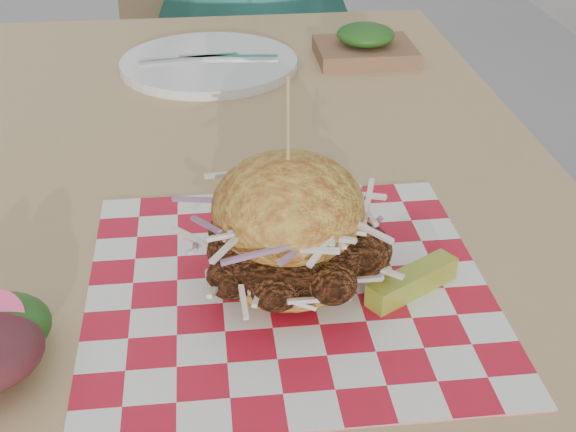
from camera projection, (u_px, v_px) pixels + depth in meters
name	position (u px, v px, depth m)	size (l,w,h in m)	color
patio_table	(221.00, 221.00, 0.98)	(0.80, 1.20, 0.75)	tan
patio_chair	(216.00, 46.00, 1.93)	(0.53, 0.53, 0.95)	tan
paper_liner	(288.00, 286.00, 0.73)	(0.36, 0.36, 0.00)	red
sandwich	(288.00, 233.00, 0.70)	(0.18, 0.18, 0.20)	gold
pickle_spear	(412.00, 282.00, 0.71)	(0.10, 0.02, 0.02)	#98A42F
place_setting	(209.00, 63.00, 1.22)	(0.27, 0.27, 0.02)	white
kraft_tray	(365.00, 46.00, 1.25)	(0.15, 0.12, 0.06)	brown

